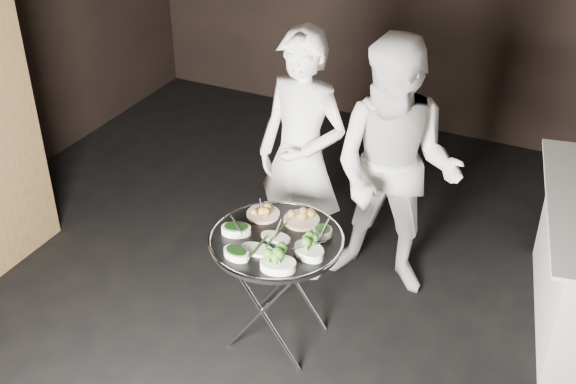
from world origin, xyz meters
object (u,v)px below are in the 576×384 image
at_px(serving_tray, 276,240).
at_px(waiter_right, 395,171).
at_px(waiter_left, 302,158).
at_px(tray_stand, 277,285).

bearing_deg(serving_tray, waiter_right, 62.57).
xyz_separation_m(serving_tray, waiter_left, (-0.18, 0.72, 0.12)).
relative_size(tray_stand, serving_tray, 0.95).
bearing_deg(serving_tray, waiter_left, 103.81).
bearing_deg(waiter_left, waiter_right, 15.34).
xyz_separation_m(tray_stand, waiter_left, (-0.18, 0.72, 0.44)).
height_order(tray_stand, waiter_left, waiter_left).
bearing_deg(waiter_right, serving_tray, -120.29).
xyz_separation_m(tray_stand, waiter_right, (0.41, 0.79, 0.45)).
relative_size(waiter_left, waiter_right, 0.99).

